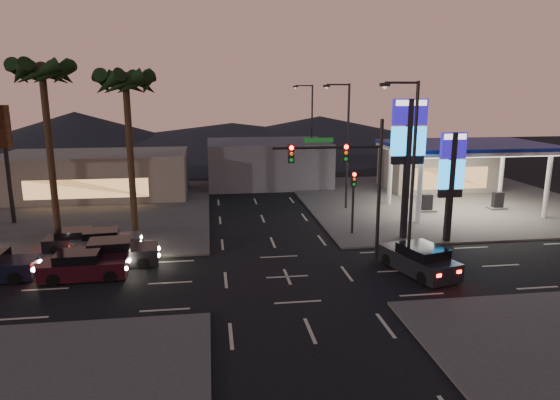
{
  "coord_description": "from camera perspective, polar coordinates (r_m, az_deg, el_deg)",
  "views": [
    {
      "loc": [
        -3.81,
        -24.23,
        9.6
      ],
      "look_at": [
        0.32,
        4.98,
        3.0
      ],
      "focal_mm": 32.0,
      "sensor_mm": 36.0,
      "label": 1
    }
  ],
  "objects": [
    {
      "name": "building_far_mid",
      "position": [
        51.1,
        -1.45,
        4.29
      ],
      "size": [
        12.0,
        9.0,
        4.4
      ],
      "primitive_type": "cube",
      "color": "#4C4C51",
      "rests_on": "ground"
    },
    {
      "name": "car_lane_b_mid",
      "position": [
        32.6,
        -21.99,
        -4.33
      ],
      "size": [
        4.12,
        1.8,
        1.33
      ],
      "color": "black",
      "rests_on": "ground"
    },
    {
      "name": "hill_center",
      "position": [
        84.66,
        -5.49,
        7.41
      ],
      "size": [
        60.0,
        60.0,
        4.0
      ],
      "primitive_type": "cone",
      "color": "black",
      "rests_on": "ground"
    },
    {
      "name": "palm_b",
      "position": [
        35.23,
        -25.46,
        12.03
      ],
      "size": [
        4.41,
        4.41,
        11.46
      ],
      "color": "black",
      "rests_on": "ground"
    },
    {
      "name": "gas_station",
      "position": [
        41.54,
        20.59,
        5.57
      ],
      "size": [
        12.2,
        8.2,
        5.47
      ],
      "color": "silver",
      "rests_on": "ground"
    },
    {
      "name": "streetlight_mid",
      "position": [
        39.86,
        7.47,
        6.92
      ],
      "size": [
        2.14,
        0.25,
        10.0
      ],
      "color": "black",
      "rests_on": "ground"
    },
    {
      "name": "streetlight_near",
      "position": [
        27.64,
        14.63,
        4.13
      ],
      "size": [
        2.14,
        0.25,
        10.0
      ],
      "color": "black",
      "rests_on": "ground"
    },
    {
      "name": "pylon_sign_short",
      "position": [
        32.7,
        19.02,
        3.23
      ],
      "size": [
        1.6,
        0.35,
        7.0
      ],
      "color": "black",
      "rests_on": "ground"
    },
    {
      "name": "hill_left",
      "position": [
        87.1,
        -22.3,
        7.34
      ],
      "size": [
        40.0,
        40.0,
        6.0
      ],
      "primitive_type": "cone",
      "color": "black",
      "rests_on": "ground"
    },
    {
      "name": "car_lane_a_front",
      "position": [
        29.13,
        -18.31,
        -5.85
      ],
      "size": [
        4.74,
        2.28,
        1.5
      ],
      "color": "black",
      "rests_on": "ground"
    },
    {
      "name": "streetlight_far",
      "position": [
        53.43,
        3.45,
        8.43
      ],
      "size": [
        2.14,
        0.25,
        10.0
      ],
      "color": "black",
      "rests_on": "ground"
    },
    {
      "name": "hill_right",
      "position": [
        86.59,
        4.56,
        7.88
      ],
      "size": [
        50.0,
        50.0,
        5.0
      ],
      "primitive_type": "cone",
      "color": "black",
      "rests_on": "ground"
    },
    {
      "name": "ground",
      "position": [
        26.34,
        0.83,
        -8.77
      ],
      "size": [
        140.0,
        140.0,
        0.0
      ],
      "primitive_type": "plane",
      "color": "black",
      "rests_on": "ground"
    },
    {
      "name": "pylon_sign_tall",
      "position": [
        32.33,
        14.46,
        6.53
      ],
      "size": [
        2.2,
        0.35,
        9.0
      ],
      "color": "black",
      "rests_on": "ground"
    },
    {
      "name": "palm_a",
      "position": [
        34.12,
        -17.18,
        11.78
      ],
      "size": [
        4.41,
        4.41,
        10.86
      ],
      "color": "black",
      "rests_on": "ground"
    },
    {
      "name": "corner_lot_ne",
      "position": [
        45.84,
        17.75,
        -0.0
      ],
      "size": [
        24.0,
        24.0,
        0.12
      ],
      "primitive_type": "cube",
      "color": "#47443F",
      "rests_on": "ground"
    },
    {
      "name": "car_lane_b_front",
      "position": [
        31.93,
        -19.33,
        -4.46
      ],
      "size": [
        4.2,
        2.05,
        1.33
      ],
      "color": "#5B5B5D",
      "rests_on": "ground"
    },
    {
      "name": "car_lane_a_mid",
      "position": [
        27.86,
        -21.58,
        -7.01
      ],
      "size": [
        4.45,
        1.98,
        1.43
      ],
      "color": "#330E16",
      "rests_on": "ground"
    },
    {
      "name": "corner_lot_nw",
      "position": [
        43.1,
        -24.26,
        -1.31
      ],
      "size": [
        24.0,
        24.0,
        0.12
      ],
      "primitive_type": "cube",
      "color": "#47443F",
      "rests_on": "ground"
    },
    {
      "name": "suv_station",
      "position": [
        27.64,
        15.61,
        -6.61
      ],
      "size": [
        3.15,
        4.99,
        1.55
      ],
      "color": "black",
      "rests_on": "ground"
    },
    {
      "name": "convenience_store",
      "position": [
        50.78,
        17.51,
        3.42
      ],
      "size": [
        10.0,
        6.0,
        4.0
      ],
      "primitive_type": "cube",
      "color": "#726B5B",
      "rests_on": "ground"
    },
    {
      "name": "traffic_signal_mast",
      "position": [
        27.63,
        7.96,
        3.39
      ],
      "size": [
        6.1,
        0.39,
        8.0
      ],
      "color": "black",
      "rests_on": "ground"
    },
    {
      "name": "building_far_west",
      "position": [
        47.94,
        -20.24,
        2.71
      ],
      "size": [
        16.0,
        8.0,
        4.0
      ],
      "primitive_type": "cube",
      "color": "#726B5B",
      "rests_on": "ground"
    },
    {
      "name": "pedestal_signal",
      "position": [
        33.25,
        8.38,
        0.89
      ],
      "size": [
        0.32,
        0.39,
        4.3
      ],
      "color": "black",
      "rests_on": "ground"
    }
  ]
}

